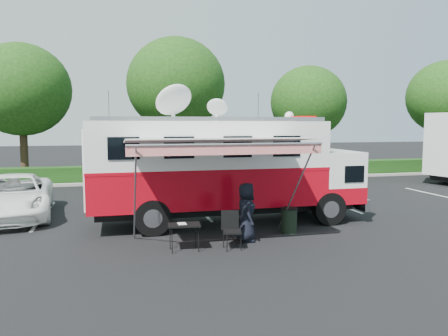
# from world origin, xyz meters

# --- Properties ---
(ground_plane) EXTENTS (120.00, 120.00, 0.00)m
(ground_plane) POSITION_xyz_m (0.00, 0.00, 0.00)
(ground_plane) COLOR black
(ground_plane) RESTS_ON ground
(back_border) EXTENTS (60.00, 6.14, 8.87)m
(back_border) POSITION_xyz_m (1.14, 12.90, 5.00)
(back_border) COLOR #9E998E
(back_border) RESTS_ON ground_plane
(stall_lines) EXTENTS (24.12, 5.50, 0.01)m
(stall_lines) POSITION_xyz_m (-0.50, 3.00, 0.00)
(stall_lines) COLOR silver
(stall_lines) RESTS_ON ground_plane
(command_truck) EXTENTS (9.53, 2.62, 4.58)m
(command_truck) POSITION_xyz_m (-0.08, -0.00, 1.96)
(command_truck) COLOR black
(command_truck) RESTS_ON ground_plane
(awning) EXTENTS (5.20, 2.68, 3.14)m
(awning) POSITION_xyz_m (-0.94, -2.72, 2.95)
(awning) COLOR silver
(awning) RESTS_ON ground_plane
(white_suv) EXTENTS (3.23, 5.98, 1.59)m
(white_suv) POSITION_xyz_m (-7.51, 2.74, 0.00)
(white_suv) COLOR white
(white_suv) RESTS_ON ground_plane
(person) EXTENTS (0.63, 0.90, 1.75)m
(person) POSITION_xyz_m (-0.06, -2.48, 0.00)
(person) COLOR black
(person) RESTS_ON ground_plane
(folding_table) EXTENTS (0.93, 0.70, 0.75)m
(folding_table) POSITION_xyz_m (-2.00, -2.97, 0.70)
(folding_table) COLOR black
(folding_table) RESTS_ON ground_plane
(folding_chair) EXTENTS (0.60, 0.63, 1.05)m
(folding_chair) POSITION_xyz_m (-0.68, -3.05, 0.63)
(folding_chair) COLOR black
(folding_chair) RESTS_ON ground_plane
(trash_bin) EXTENTS (0.54, 0.54, 0.81)m
(trash_bin) POSITION_xyz_m (1.58, -1.82, 0.41)
(trash_bin) COLOR black
(trash_bin) RESTS_ON ground_plane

